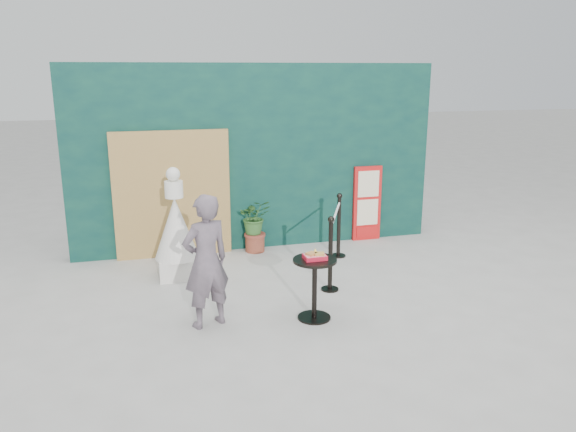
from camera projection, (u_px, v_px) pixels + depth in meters
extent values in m
plane|color=#ADAAA5|center=(315.00, 323.00, 6.63)|extent=(60.00, 60.00, 0.00)
cube|color=#092B2B|center=(257.00, 157.00, 9.19)|extent=(6.00, 0.30, 3.00)
cube|color=tan|center=(172.00, 195.00, 8.76)|extent=(1.80, 0.08, 2.00)
imported|color=slate|center=(206.00, 261.00, 6.37)|extent=(0.67, 0.56, 1.57)
cube|color=red|center=(367.00, 203.00, 9.71)|extent=(0.50, 0.06, 1.30)
cube|color=beige|center=(368.00, 184.00, 9.59)|extent=(0.38, 0.02, 0.45)
cube|color=beige|center=(367.00, 212.00, 9.71)|extent=(0.38, 0.02, 0.45)
cube|color=red|center=(367.00, 232.00, 9.80)|extent=(0.38, 0.02, 0.18)
cube|color=silver|center=(178.00, 267.00, 8.07)|extent=(0.54, 0.54, 0.29)
cone|color=silver|center=(176.00, 228.00, 7.92)|extent=(0.62, 0.62, 0.88)
cylinder|color=white|center=(174.00, 189.00, 7.78)|extent=(0.25, 0.25, 0.23)
sphere|color=silver|center=(173.00, 174.00, 7.72)|extent=(0.19, 0.19, 0.19)
cylinder|color=black|center=(314.00, 317.00, 6.74)|extent=(0.40, 0.40, 0.02)
cylinder|color=black|center=(314.00, 290.00, 6.65)|extent=(0.06, 0.06, 0.72)
cylinder|color=black|center=(315.00, 260.00, 6.56)|extent=(0.52, 0.52, 0.03)
cube|color=red|center=(315.00, 257.00, 6.55)|extent=(0.26, 0.19, 0.05)
cube|color=red|center=(315.00, 255.00, 6.54)|extent=(0.24, 0.17, 0.00)
cube|color=#BD8145|center=(311.00, 254.00, 6.54)|extent=(0.15, 0.14, 0.02)
cube|color=#E3C053|center=(320.00, 254.00, 6.53)|extent=(0.13, 0.13, 0.02)
cone|color=yellow|center=(315.00, 251.00, 6.59)|extent=(0.06, 0.06, 0.06)
cylinder|color=brown|center=(255.00, 244.00, 9.19)|extent=(0.31, 0.31, 0.26)
cylinder|color=brown|center=(255.00, 235.00, 9.16)|extent=(0.35, 0.35, 0.04)
imported|color=#2F5C27|center=(255.00, 217.00, 9.08)|extent=(0.51, 0.45, 0.57)
cylinder|color=black|center=(330.00, 289.00, 7.61)|extent=(0.24, 0.24, 0.02)
cylinder|color=black|center=(330.00, 256.00, 7.49)|extent=(0.06, 0.06, 0.96)
sphere|color=black|center=(331.00, 219.00, 7.36)|extent=(0.09, 0.09, 0.09)
cylinder|color=black|center=(338.00, 256.00, 8.98)|extent=(0.24, 0.24, 0.02)
cylinder|color=black|center=(339.00, 227.00, 8.86)|extent=(0.06, 0.06, 0.96)
sphere|color=black|center=(340.00, 196.00, 8.73)|extent=(0.09, 0.09, 0.09)
cylinder|color=white|center=(336.00, 214.00, 8.07)|extent=(0.63, 1.31, 0.03)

